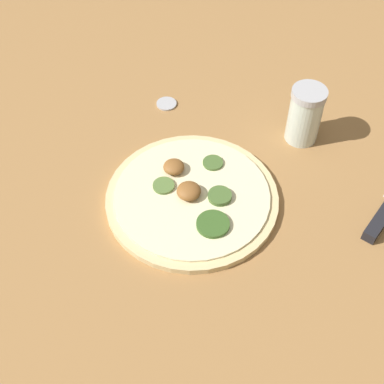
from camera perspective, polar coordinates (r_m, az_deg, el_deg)
The scene contains 4 objects.
ground_plane at distance 0.86m, azimuth 0.00°, elevation -0.91°, with size 3.00×3.00×0.00m, color #9E703F.
pizza at distance 0.85m, azimuth 0.01°, elevation -0.54°, with size 0.27×0.27×0.03m.
spice_jar at distance 0.94m, azimuth 11.96°, elevation 8.07°, with size 0.06×0.06×0.11m.
loose_cap at distance 1.01m, azimuth -2.74°, elevation 9.46°, with size 0.04×0.04×0.01m.
Camera 1 is at (0.53, -0.09, 0.67)m, focal length 50.00 mm.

